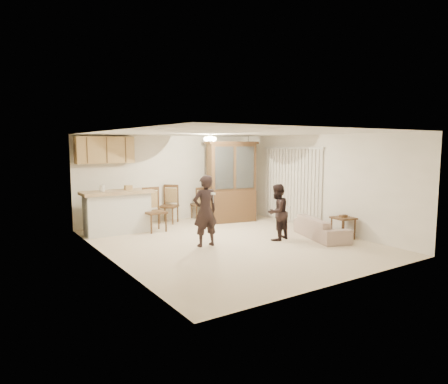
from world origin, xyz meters
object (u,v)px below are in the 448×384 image
chair_hutch_left (169,212)px  adult (205,206)px  chair_hutch_right (199,210)px  china_hutch (231,182)px  side_table (343,228)px  sofa (321,223)px  chair_bar (155,219)px  child (277,212)px

chair_hutch_left → adult: bearing=-51.9°
chair_hutch_right → chair_hutch_left: bearing=10.6°
adult → china_hutch: bearing=-132.6°
adult → side_table: bearing=161.8°
sofa → adult: bearing=90.6°
sofa → side_table: size_ratio=3.24×
sofa → adult: adult is taller
chair_bar → chair_hutch_left: 1.14m
sofa → child: size_ratio=1.39×
sofa → side_table: sofa is taller
adult → child: size_ratio=1.33×
child → chair_hutch_left: (-1.23, 3.28, -0.37)m
adult → chair_bar: size_ratio=1.58×
adult → child: 1.77m
child → sofa: bearing=142.0°
chair_bar → side_table: bearing=-46.0°
adult → chair_hutch_left: (0.47, 2.85, -0.59)m
child → side_table: bearing=135.4°
chair_hutch_right → chair_bar: bearing=31.5°
chair_bar → chair_hutch_left: (0.78, 0.83, -0.01)m
sofa → chair_bar: bearing=64.6°
side_table → adult: bearing=158.9°
china_hutch → side_table: 3.53m
side_table → chair_hutch_left: bearing=123.1°
side_table → chair_bar: bearing=136.8°
child → side_table: child is taller
adult → child: adult is taller
child → chair_bar: child is taller
side_table → chair_hutch_right: bearing=110.5°
sofa → side_table: (0.37, -0.35, -0.10)m
sofa → child: 1.16m
china_hutch → chair_hutch_left: 2.00m
child → adult: bearing=-30.1°
adult → chair_hutch_left: bearing=-96.4°
adult → china_hutch: size_ratio=0.77×
china_hutch → chair_bar: china_hutch is taller
sofa → chair_hutch_right: (-1.19, 3.82, -0.09)m
chair_hutch_left → chair_hutch_right: size_ratio=1.12×
sofa → adult: 2.92m
adult → chair_hutch_left: 2.95m
chair_bar → sofa: bearing=-46.0°
china_hutch → chair_hutch_right: bearing=133.8°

